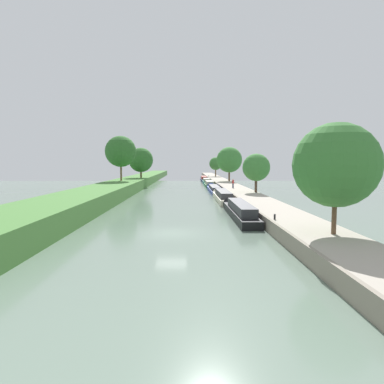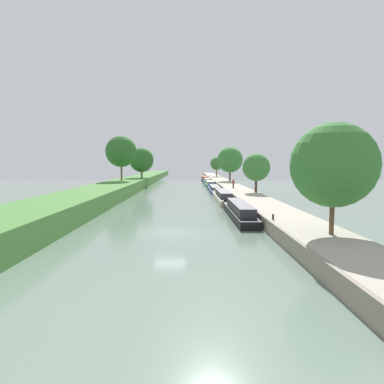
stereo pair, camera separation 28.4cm
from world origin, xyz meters
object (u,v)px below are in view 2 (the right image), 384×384
narrowboat_cream (222,196)px  narrowboat_teal (207,181)px  narrowboat_black (238,210)px  person_walking (233,183)px  mooring_bollard_near (273,217)px  mooring_bollard_far (210,176)px  narrowboat_navy (205,179)px  narrowboat_green (210,184)px  narrowboat_blue (214,189)px

narrowboat_cream → narrowboat_teal: narrowboat_cream is taller
narrowboat_black → person_walking: person_walking is taller
mooring_bollard_near → mooring_bollard_far: same height
mooring_bollard_near → narrowboat_black: bearing=101.4°
narrowboat_navy → narrowboat_cream: bearing=-89.9°
narrowboat_black → mooring_bollard_near: bearing=-78.6°
narrowboat_teal → mooring_bollard_near: (1.85, -67.77, 0.75)m
narrowboat_green → mooring_bollard_near: size_ratio=24.59×
narrowboat_cream → person_walking: (3.09, 11.12, 1.28)m
person_walking → narrowboat_teal: bearing=95.4°
narrowboat_green → narrowboat_navy: narrowboat_navy is taller
narrowboat_cream → mooring_bollard_near: bearing=-85.5°
narrowboat_cream → person_walking: bearing=74.5°
narrowboat_navy → person_walking: (3.18, -45.79, 1.36)m
narrowboat_green → mooring_bollard_far: mooring_bollard_far is taller
narrowboat_blue → mooring_bollard_far: size_ratio=36.87×
narrowboat_black → narrowboat_green: bearing=90.2°
narrowboat_black → narrowboat_green: narrowboat_black is taller
narrowboat_green → person_walking: 20.97m
narrowboat_black → mooring_bollard_near: (1.65, -8.14, 0.62)m
narrowboat_teal → mooring_bollard_far: size_ratio=23.81×
narrowboat_green → narrowboat_black: bearing=-89.8°
narrowboat_cream → narrowboat_teal: 44.12m
narrowboat_green → person_walking: size_ratio=6.67×
narrowboat_black → narrowboat_cream: (-0.20, 15.51, -0.01)m
narrowboat_green → mooring_bollard_far: size_ratio=24.59×
narrowboat_green → narrowboat_blue: bearing=-90.3°
narrowboat_green → narrowboat_cream: bearing=-90.1°
narrowboat_teal → mooring_bollard_near: 67.80m
narrowboat_cream → narrowboat_navy: narrowboat_cream is taller
mooring_bollard_near → narrowboat_cream: bearing=94.5°
narrowboat_cream → narrowboat_blue: size_ratio=0.93×
narrowboat_blue → mooring_bollard_near: size_ratio=36.87×
narrowboat_blue → narrowboat_green: size_ratio=1.50×
person_walking → mooring_bollard_near: person_walking is taller
narrowboat_blue → narrowboat_navy: (-0.07, 40.77, 0.08)m
narrowboat_blue → person_walking: size_ratio=9.99×
narrowboat_cream → narrowboat_navy: (-0.09, 56.90, -0.08)m
narrowboat_navy → person_walking: person_walking is taller
narrowboat_teal → narrowboat_blue: bearing=-90.0°
narrowboat_blue → narrowboat_teal: (0.02, 27.99, 0.04)m
mooring_bollard_near → narrowboat_green: bearing=91.9°
narrowboat_black → person_walking: size_ratio=9.29×
narrowboat_cream → narrowboat_navy: 56.90m
narrowboat_black → narrowboat_green: 47.33m
narrowboat_blue → mooring_bollard_near: 39.83m
narrowboat_navy → narrowboat_black: bearing=-89.8°
narrowboat_black → narrowboat_teal: size_ratio=1.44×
narrowboat_cream → narrowboat_navy: bearing=90.1°
narrowboat_teal → person_walking: (3.09, -33.00, 1.40)m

